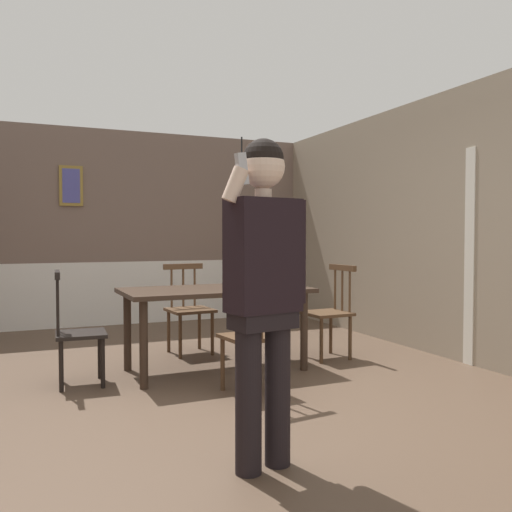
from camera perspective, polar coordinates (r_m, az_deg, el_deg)
The scene contains 9 objects.
ground_plane at distance 4.42m, azimuth -5.88°, elevation -14.31°, with size 8.25×8.25×0.00m, color brown.
room_back_partition at distance 7.90m, azimuth -14.08°, elevation 2.53°, with size 5.53×0.17×2.73m.
room_right_partition at distance 5.71m, azimuth 21.63°, elevation 3.09°, with size 0.13×7.50×2.73m.
dining_table at distance 5.05m, azimuth -4.26°, elevation -4.45°, with size 1.71×0.91×0.77m.
chair_near_window at distance 5.62m, azimuth 7.72°, elevation -5.82°, with size 0.45×0.45×0.95m.
chair_by_doorway at distance 4.32m, azimuth -0.38°, elevation -8.09°, with size 0.45×0.45×1.04m.
chair_at_table_head at distance 5.85m, azimuth -7.07°, elevation -5.50°, with size 0.48×0.48×0.95m.
chair_opposite_corner at distance 4.80m, azimuth -18.36°, elevation -7.48°, with size 0.42×0.42×0.96m.
person_figure at distance 2.88m, azimuth 0.88°, elevation -2.47°, with size 0.53×0.28×1.76m.
Camera 1 is at (-1.26, -4.05, 1.25)m, focal length 38.08 mm.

